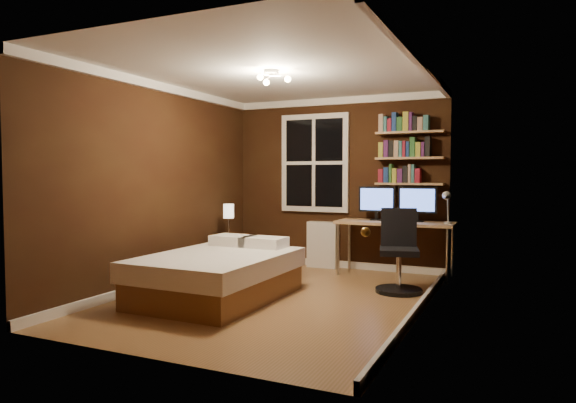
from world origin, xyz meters
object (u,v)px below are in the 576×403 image
at_px(radiator, 323,245).
at_px(bedside_lamp, 229,219).
at_px(desk, 395,226).
at_px(monitor_right, 417,204).
at_px(office_chair, 399,260).
at_px(bed, 219,275).
at_px(nightstand, 229,253).
at_px(monitor_left, 377,203).
at_px(desk_lamp, 447,207).

bearing_deg(radiator, bedside_lamp, -144.08).
relative_size(desk, monitor_right, 3.06).
bearing_deg(office_chair, bedside_lamp, 159.16).
xyz_separation_m(bed, radiator, (0.38, 2.27, 0.07)).
bearing_deg(office_chair, nightstand, 159.16).
xyz_separation_m(bedside_lamp, desk, (2.24, 0.62, -0.06)).
xyz_separation_m(nightstand, monitor_left, (1.96, 0.70, 0.72)).
bearing_deg(monitor_right, radiator, 175.26).
relative_size(desk_lamp, office_chair, 0.45).
relative_size(nightstand, monitor_left, 1.02).
relative_size(desk, desk_lamp, 3.56).
bearing_deg(monitor_left, nightstand, -160.41).
bearing_deg(desk_lamp, bed, -137.58).
xyz_separation_m(bed, monitor_right, (1.78, 2.15, 0.71)).
distance_m(monitor_right, office_chair, 1.17).
distance_m(bed, desk, 2.59).
bearing_deg(monitor_left, office_chair, -62.01).
xyz_separation_m(bedside_lamp, monitor_left, (1.96, 0.70, 0.24)).
height_order(bed, monitor_right, monitor_right).
bearing_deg(nightstand, monitor_left, 26.10).
distance_m(desk, monitor_right, 0.42).
relative_size(radiator, monitor_right, 1.33).
height_order(desk, monitor_left, monitor_left).
height_order(bedside_lamp, monitor_left, monitor_left).
xyz_separation_m(bedside_lamp, desk_lamp, (2.93, 0.54, 0.22)).
bearing_deg(monitor_left, desk, -15.96).
distance_m(monitor_right, desk_lamp, 0.44).
bearing_deg(office_chair, bed, -160.55).
bearing_deg(nightstand, monitor_right, 22.01).
height_order(bedside_lamp, office_chair, office_chair).
distance_m(bedside_lamp, monitor_left, 2.10).
xyz_separation_m(nightstand, radiator, (1.13, 0.82, 0.08)).
distance_m(bed, monitor_left, 2.58).
distance_m(desk, monitor_left, 0.41).
bearing_deg(desk_lamp, radiator, 171.28).
bearing_deg(desk, nightstand, -164.49).
xyz_separation_m(desk, office_chair, (0.25, -0.91, -0.31)).
relative_size(bed, bedside_lamp, 4.27).
distance_m(nightstand, desk, 2.36).
bearing_deg(nightstand, office_chair, -0.21).
height_order(nightstand, desk, desk).
relative_size(bedside_lamp, desk_lamp, 0.99).
bearing_deg(radiator, desk, -9.89).
height_order(desk, desk_lamp, desk_lamp).
distance_m(bed, office_chair, 2.10).
bearing_deg(bed, bedside_lamp, 118.10).
height_order(nightstand, monitor_right, monitor_right).
xyz_separation_m(nightstand, monitor_right, (2.52, 0.70, 0.72)).
distance_m(nightstand, monitor_left, 2.21).
height_order(bedside_lamp, desk, bedside_lamp).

